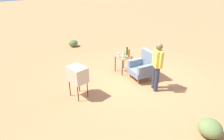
# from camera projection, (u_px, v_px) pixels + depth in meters

# --- Properties ---
(ground_plane) EXTENTS (60.00, 60.00, 0.00)m
(ground_plane) POSITION_uv_depth(u_px,v_px,m) (142.00, 80.00, 7.10)
(ground_plane) COLOR #C17A4C
(armchair) EXTENTS (0.88, 0.89, 1.06)m
(armchair) POSITION_uv_depth(u_px,v_px,m) (143.00, 66.00, 6.98)
(armchair) COLOR #937047
(armchair) RESTS_ON ground
(side_table) EXTENTS (0.56, 0.56, 0.68)m
(side_table) POSITION_uv_depth(u_px,v_px,m) (123.00, 59.00, 7.44)
(side_table) COLOR black
(side_table) RESTS_ON ground
(tv_on_stand) EXTENTS (0.66, 0.53, 1.03)m
(tv_on_stand) POSITION_uv_depth(u_px,v_px,m) (77.00, 74.00, 5.79)
(tv_on_stand) COLOR black
(tv_on_stand) RESTS_ON ground
(person_standing) EXTENTS (0.52, 0.36, 1.64)m
(person_standing) POSITION_uv_depth(u_px,v_px,m) (157.00, 64.00, 6.09)
(person_standing) COLOR #2D3347
(person_standing) RESTS_ON ground
(bottle_short_clear) EXTENTS (0.06, 0.06, 0.20)m
(bottle_short_clear) POSITION_uv_depth(u_px,v_px,m) (118.00, 55.00, 7.25)
(bottle_short_clear) COLOR silver
(bottle_short_clear) RESTS_ON side_table
(bottle_wine_green) EXTENTS (0.07, 0.07, 0.32)m
(bottle_wine_green) POSITION_uv_depth(u_px,v_px,m) (127.00, 51.00, 7.45)
(bottle_wine_green) COLOR #1E5623
(bottle_wine_green) RESTS_ON side_table
(bottle_tall_amber) EXTENTS (0.07, 0.07, 0.30)m
(bottle_tall_amber) POSITION_uv_depth(u_px,v_px,m) (129.00, 53.00, 7.26)
(bottle_tall_amber) COLOR brown
(bottle_tall_amber) RESTS_ON side_table
(flower_vase) EXTENTS (0.15, 0.10, 0.27)m
(flower_vase) POSITION_uv_depth(u_px,v_px,m) (124.00, 54.00, 7.18)
(flower_vase) COLOR silver
(flower_vase) RESTS_ON side_table
(shrub_near) EXTENTS (0.48, 0.48, 0.37)m
(shrub_near) POSITION_uv_depth(u_px,v_px,m) (73.00, 43.00, 10.37)
(shrub_near) COLOR #516B38
(shrub_near) RESTS_ON ground
(shrub_mid) EXTENTS (0.56, 0.56, 0.43)m
(shrub_mid) POSITION_uv_depth(u_px,v_px,m) (210.00, 128.00, 4.54)
(shrub_mid) COLOR olive
(shrub_mid) RESTS_ON ground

